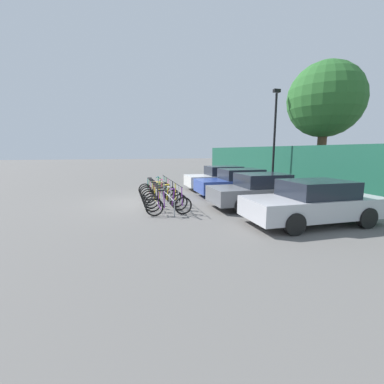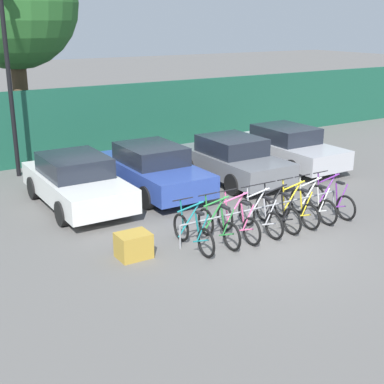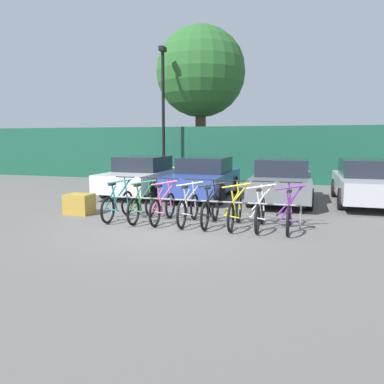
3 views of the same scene
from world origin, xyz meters
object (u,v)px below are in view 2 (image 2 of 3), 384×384
object	(u,v)px
tree_behind_hoarding	(12,4)
bicycle_yellow	(296,209)
bicycle_white	(313,205)
car_blue	(152,169)
bicycle_purple	(331,200)
car_grey	(233,159)
bicycle_silver	(260,217)
cargo_crate	(134,245)
bicycle_teal	(193,233)
lamp_post	(8,69)
car_silver	(287,147)
bike_rack	(264,209)
bicycle_black	(277,213)
bicycle_pink	(238,222)
bicycle_green	(218,227)
car_white	(76,181)

from	to	relation	value
tree_behind_hoarding	bicycle_yellow	bearing A→B (deg)	-70.75
bicycle_white	tree_behind_hoarding	xyz separation A→B (m)	(-4.34, 10.77, 5.02)
car_blue	bicycle_purple	bearing A→B (deg)	-53.93
car_grey	tree_behind_hoarding	size ratio (longest dim) A/B	0.53
bicycle_silver	bicycle_purple	world-z (taller)	same
cargo_crate	bicycle_teal	bearing A→B (deg)	-12.27
lamp_post	car_silver	bearing A→B (deg)	-24.20
bicycle_teal	cargo_crate	bearing A→B (deg)	164.38
car_blue	cargo_crate	xyz separation A→B (m)	(-2.51, -3.90, -0.42)
cargo_crate	bicycle_purple	bearing A→B (deg)	-2.96
bike_rack	bicycle_black	world-z (taller)	bicycle_black
bicycle_black	bicycle_pink	bearing A→B (deg)	-179.10
bicycle_green	cargo_crate	bearing A→B (deg)	173.17
bicycle_green	bicycle_white	distance (m)	2.92
bicycle_white	car_white	size ratio (longest dim) A/B	0.40
bicycle_pink	cargo_crate	size ratio (longest dim) A/B	2.44
bicycle_pink	bicycle_white	xyz separation A→B (m)	(2.37, 0.00, 0.00)
bike_rack	tree_behind_hoarding	size ratio (longest dim) A/B	0.62
bicycle_teal	bicycle_white	bearing A→B (deg)	-3.35
bicycle_purple	car_blue	distance (m)	5.19
bike_rack	car_white	xyz separation A→B (m)	(-3.27, 4.01, 0.19)
bicycle_silver	car_silver	xyz separation A→B (m)	(4.58, 4.28, 0.31)
cargo_crate	tree_behind_hoarding	xyz separation A→B (m)	(0.58, 10.49, 5.13)
bicycle_white	car_blue	world-z (taller)	car_blue
bicycle_pink	bicycle_yellow	world-z (taller)	same
bicycle_teal	bicycle_white	distance (m)	3.59
bike_rack	lamp_post	xyz separation A→B (m)	(-3.88, 7.83, 2.92)
bicycle_purple	bicycle_teal	bearing A→B (deg)	-178.41
bicycle_yellow	lamp_post	xyz separation A→B (m)	(-4.78, 7.97, 3.04)
car_silver	tree_behind_hoarding	xyz separation A→B (m)	(-7.21, 6.50, 4.71)
bicycle_purple	car_blue	bearing A→B (deg)	127.65
car_white	car_silver	world-z (taller)	same
bike_rack	bicycle_yellow	size ratio (longest dim) A/B	2.80
bicycle_silver	car_grey	distance (m)	4.35
bicycle_white	car_white	xyz separation A→B (m)	(-4.75, 4.16, 0.31)
bike_rack	bicycle_yellow	distance (m)	0.92
car_grey	car_silver	bearing A→B (deg)	9.17
bicycle_yellow	bicycle_purple	world-z (taller)	same
bicycle_white	cargo_crate	world-z (taller)	bicycle_white
bicycle_green	bicycle_white	world-z (taller)	same
bicycle_yellow	cargo_crate	bearing A→B (deg)	175.88
bicycle_teal	bicycle_black	world-z (taller)	same
car_grey	cargo_crate	size ratio (longest dim) A/B	5.83
bicycle_pink	bicycle_yellow	distance (m)	1.79
bicycle_black	car_silver	distance (m)	5.89
bicycle_teal	bicycle_green	bearing A→B (deg)	-3.35
bicycle_white	lamp_post	xyz separation A→B (m)	(-5.36, 7.97, 3.04)
car_blue	bicycle_silver	bearing A→B (deg)	-80.59
bicycle_teal	car_grey	size ratio (longest dim) A/B	0.42
bicycle_silver	car_blue	world-z (taller)	car_blue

